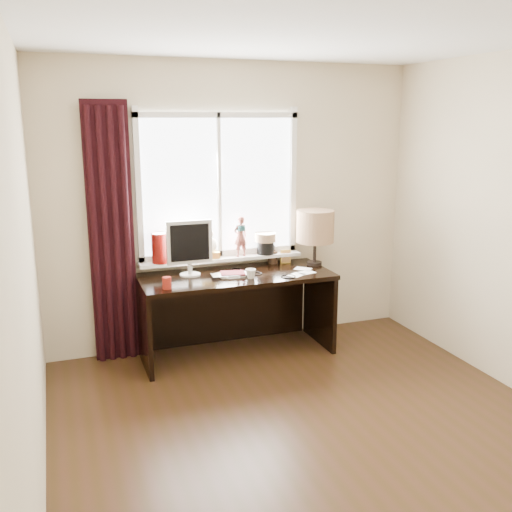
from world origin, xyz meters
name	(u,v)px	position (x,y,z in m)	size (l,w,h in m)	color
floor	(327,444)	(0.00, 0.00, 0.00)	(3.50, 4.00, 0.00)	#34210E
ceiling	(341,24)	(0.00, 0.00, 2.60)	(3.50, 4.00, 0.00)	white
wall_back	(234,206)	(0.00, 2.00, 1.30)	(3.50, 2.60, 0.00)	#C0B18F
wall_left	(24,279)	(-1.75, 0.00, 1.30)	(4.00, 2.60, 0.00)	#C0B18F
laptop	(231,275)	(-0.17, 1.58, 0.76)	(0.33, 0.22, 0.03)	silver
mug	(251,273)	(-0.02, 1.46, 0.79)	(0.09, 0.08, 0.09)	white
red_cup	(167,283)	(-0.76, 1.40, 0.80)	(0.07, 0.07, 0.10)	maroon
window	(219,208)	(-0.15, 1.95, 1.30)	(1.52, 0.21, 1.40)	white
curtain	(111,236)	(-1.13, 1.91, 1.12)	(0.38, 0.09, 2.25)	black
desk	(233,298)	(-0.10, 1.73, 0.51)	(1.70, 0.70, 0.75)	black
monitor	(189,245)	(-0.49, 1.73, 1.03)	(0.40, 0.18, 0.49)	beige
notebook_stack	(232,274)	(-0.15, 1.60, 0.77)	(0.24, 0.19, 0.03)	beige
brush_holder	(273,257)	(0.35, 1.89, 0.81)	(0.09, 0.09, 0.25)	black
icon_frame	(286,257)	(0.47, 1.85, 0.81)	(0.10, 0.03, 0.13)	gold
table_lamp	(315,227)	(0.70, 1.71, 1.11)	(0.35, 0.35, 0.52)	black
loose_papers	(302,272)	(0.48, 1.50, 0.75)	(0.32, 0.35, 0.00)	white
desk_cables	(265,274)	(0.14, 1.55, 0.75)	(0.51, 0.54, 0.01)	black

